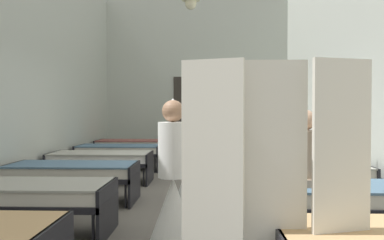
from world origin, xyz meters
name	(u,v)px	position (x,y,z in m)	size (l,w,h in m)	color
ground_plane	(189,195)	(0.00, 0.00, -0.05)	(6.10, 11.48, 0.10)	#59544C
room_shell	(191,59)	(0.00, 1.20, 2.39)	(5.90, 11.08, 4.76)	#B2B7AD
bed_left_row_1	(24,195)	(-1.70, -2.37, 0.44)	(1.90, 0.84, 0.57)	black
bed_right_row_1	(339,198)	(1.70, -2.37, 0.44)	(1.90, 0.84, 0.57)	black
bed_left_row_2	(73,173)	(-1.70, -0.79, 0.44)	(1.90, 0.84, 0.57)	black
bed_right_row_2	(302,174)	(1.70, -0.79, 0.44)	(1.90, 0.84, 0.57)	black
bed_left_row_3	(101,159)	(-1.70, 0.79, 0.44)	(1.90, 0.84, 0.57)	black
bed_right_row_3	(282,160)	(1.70, 0.79, 0.44)	(1.90, 0.84, 0.57)	black
bed_left_row_4	(119,151)	(-1.70, 2.37, 0.44)	(1.90, 0.84, 0.57)	black
bed_right_row_4	(268,151)	(1.70, 2.37, 0.44)	(1.90, 0.84, 0.57)	black
bed_left_row_5	(132,145)	(-1.70, 3.95, 0.44)	(1.90, 0.84, 0.57)	black
bed_right_row_5	(259,145)	(1.70, 3.95, 0.44)	(1.90, 0.84, 0.57)	black
nurse_near_aisle	(173,194)	(-0.04, -2.69, 0.53)	(0.52, 0.52, 1.49)	white
nurse_mid_aisle	(193,164)	(0.08, -0.40, 0.53)	(0.52, 0.52, 1.49)	white
patient_seated_primary	(305,157)	(1.35, -2.34, 0.87)	(0.44, 0.44, 0.80)	gray
potted_plant	(200,132)	(0.13, 4.01, 0.78)	(0.62, 0.62, 1.24)	brown
privacy_screen	(276,189)	(0.75, -3.99, 0.85)	(1.25, 0.15, 1.70)	silver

